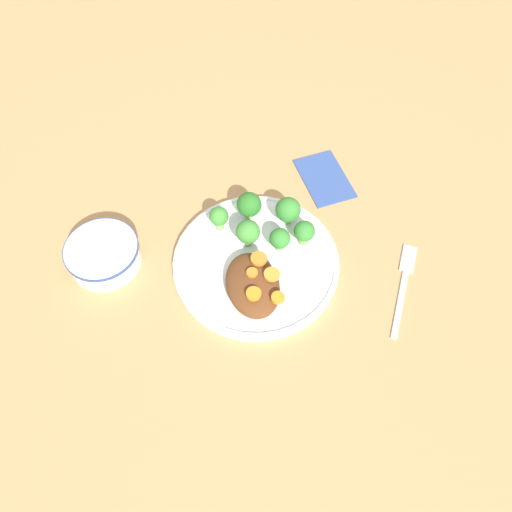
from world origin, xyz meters
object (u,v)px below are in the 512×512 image
object	(u,v)px
plate	(256,262)
napkin	(324,178)
dip_bowl	(103,254)
fork	(404,280)

from	to	relation	value
plate	napkin	world-z (taller)	plate
napkin	plate	bearing A→B (deg)	-47.55
plate	dip_bowl	world-z (taller)	dip_bowl
dip_bowl	napkin	bearing A→B (deg)	102.15
dip_bowl	plate	bearing A→B (deg)	74.66
fork	napkin	bearing A→B (deg)	45.22
dip_bowl	napkin	distance (m)	0.44
plate	napkin	bearing A→B (deg)	132.45
dip_bowl	fork	xyz separation A→B (m)	(0.16, 0.49, -0.02)
plate	dip_bowl	size ratio (longest dim) A/B	2.26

